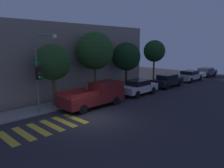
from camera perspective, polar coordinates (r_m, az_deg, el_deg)
ground_plane at (r=15.27m, az=-5.55°, el=-9.00°), size 60.00×60.00×0.00m
sidewalk at (r=18.63m, az=-14.19°, el=-5.45°), size 26.00×2.26×0.14m
building_row at (r=22.02m, az=-20.80°, el=5.62°), size 26.00×6.00×6.94m
crosswalk at (r=14.33m, az=-17.03°, el=-10.75°), size 4.99×2.60×0.00m
traffic_light_pole at (r=16.37m, az=-17.91°, el=4.99°), size 2.09×0.56×5.83m
pickup_truck at (r=17.98m, az=-4.27°, el=-2.78°), size 5.57×2.07×1.89m
sedan_near_corner at (r=22.12m, az=6.95°, el=-0.73°), size 4.23×1.87×1.52m
sedan_middle at (r=26.70m, az=14.29°, el=0.96°), size 4.57×1.78×1.52m
sedan_far_end at (r=31.95m, az=19.70°, el=2.14°), size 4.61×1.89×1.45m
sedan_tail_of_row at (r=37.00m, az=23.32°, el=2.93°), size 4.61×1.88×1.39m
tree_near_corner at (r=17.81m, az=-15.23°, el=5.48°), size 2.83×2.83×5.08m
tree_midblock at (r=20.33m, az=-4.52°, el=8.59°), size 3.45×3.45×6.16m
tree_far_end at (r=23.53m, az=3.78°, el=7.14°), size 3.04×3.04×5.25m
tree_behind_truck at (r=27.72m, az=11.00°, el=8.41°), size 2.66×2.66×5.52m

